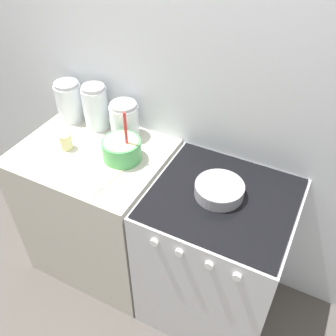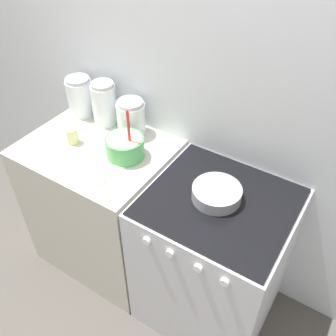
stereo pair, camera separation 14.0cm
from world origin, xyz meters
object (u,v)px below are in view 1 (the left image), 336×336
at_px(stove, 215,256).
at_px(mixing_bowl, 122,149).
at_px(baking_pan, 219,189).
at_px(storage_jar_right, 125,122).
at_px(storage_jar_left, 70,103).
at_px(tin_can, 66,141).
at_px(storage_jar_middle, 96,110).

relative_size(stove, mixing_bowl, 3.12).
relative_size(baking_pan, storage_jar_right, 1.14).
distance_m(storage_jar_left, storage_jar_right, 0.39).
xyz_separation_m(baking_pan, tin_can, (-0.89, -0.04, 0.01)).
relative_size(storage_jar_left, tin_can, 2.63).
distance_m(stove, storage_jar_left, 1.24).
bearing_deg(tin_can, stove, 2.11).
bearing_deg(mixing_bowl, storage_jar_left, 158.27).
bearing_deg(storage_jar_left, storage_jar_right, 0.00).
distance_m(storage_jar_middle, storage_jar_right, 0.20).
distance_m(mixing_bowl, storage_jar_left, 0.53).
distance_m(storage_jar_right, tin_can, 0.34).
height_order(storage_jar_right, tin_can, storage_jar_right).
distance_m(storage_jar_middle, tin_can, 0.27).
bearing_deg(stove, mixing_bowl, 177.02).
xyz_separation_m(mixing_bowl, storage_jar_middle, (-0.30, 0.19, 0.05)).
distance_m(stove, baking_pan, 0.50).
bearing_deg(storage_jar_middle, storage_jar_right, 0.00).
bearing_deg(storage_jar_middle, tin_can, -96.26).
distance_m(mixing_bowl, storage_jar_right, 0.22).
height_order(baking_pan, storage_jar_middle, storage_jar_middle).
relative_size(mixing_bowl, tin_can, 3.26).
bearing_deg(baking_pan, storage_jar_left, 168.23).
xyz_separation_m(baking_pan, storage_jar_middle, (-0.86, 0.22, 0.08)).
xyz_separation_m(mixing_bowl, storage_jar_right, (-0.10, 0.19, 0.02)).
bearing_deg(storage_jar_right, stove, -18.09).
bearing_deg(tin_can, mixing_bowl, 11.24).
relative_size(mixing_bowl, baking_pan, 1.26).
xyz_separation_m(stove, storage_jar_left, (-1.08, 0.23, 0.57)).
bearing_deg(storage_jar_middle, baking_pan, -14.32).
bearing_deg(storage_jar_left, mixing_bowl, -21.73).
bearing_deg(mixing_bowl, storage_jar_middle, 146.59).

